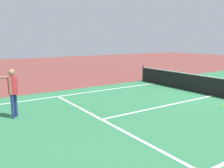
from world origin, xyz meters
TOP-DOWN VIEW (x-y plane):
  - ground_plane at (0.00, 0.00)m, footprint 60.00×60.00m
  - court_surface_inbounds at (0.00, 0.00)m, footprint 10.62×24.40m
  - line_sideline_left at (-4.11, -5.95)m, footprint 0.10×11.89m
  - line_sideline_right at (4.11, -5.95)m, footprint 0.10×11.89m
  - line_service_near at (0.00, -6.40)m, footprint 8.22×0.10m
  - line_center_service at (0.00, -3.20)m, footprint 0.10×6.40m
  - net at (0.00, 0.00)m, footprint 10.46×0.09m
  - player_near at (-1.94, -8.88)m, footprint 1.00×0.89m
  - tennis_ball_mid_court at (-1.73, -6.45)m, footprint 0.07×0.07m
  - tennis_ball_near_net at (1.42, -1.42)m, footprint 0.07×0.07m

SIDE VIEW (x-z plane):
  - ground_plane at x=0.00m, z-range 0.00..0.00m
  - court_surface_inbounds at x=0.00m, z-range 0.00..0.00m
  - line_sideline_left at x=-4.11m, z-range 0.00..0.01m
  - line_sideline_right at x=4.11m, z-range 0.00..0.01m
  - line_service_near at x=0.00m, z-range 0.00..0.01m
  - line_center_service at x=0.00m, z-range 0.00..0.01m
  - tennis_ball_mid_court at x=-1.73m, z-range 0.00..0.07m
  - tennis_ball_near_net at x=1.42m, z-range 0.00..0.07m
  - net at x=0.00m, z-range -0.04..1.03m
  - player_near at x=-1.94m, z-range 0.22..1.96m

